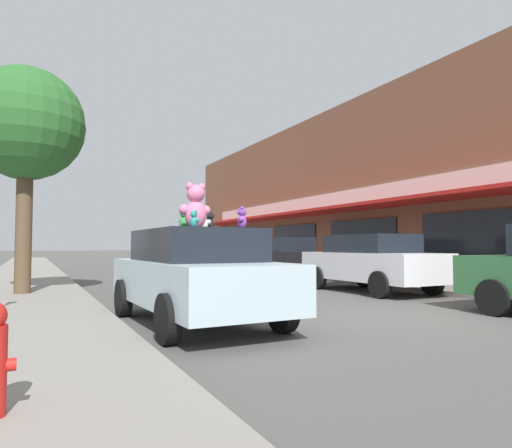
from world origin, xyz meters
TOP-DOWN VIEW (x-y plane):
  - ground_plane at (0.00, 0.00)m, footprint 260.00×260.00m
  - sidewalk_near at (-5.64, 0.00)m, footprint 2.90×90.00m
  - storefront_row at (13.40, 8.85)m, footprint 14.45×38.84m
  - plush_art_car at (-3.02, 0.79)m, footprint 2.07×4.44m
  - teddy_bear_giant at (-3.06, 0.68)m, footprint 0.58×0.37m
  - teddy_bear_green at (-3.12, 1.08)m, footprint 0.21×0.28m
  - teddy_bear_teal at (-3.28, 0.09)m, footprint 0.15×0.21m
  - teddy_bear_purple at (-2.40, 0.26)m, footprint 0.21×0.28m
  - teddy_bear_black at (-2.57, 1.28)m, footprint 0.23×0.26m
  - teddy_bear_cream at (-2.96, 1.16)m, footprint 0.20×0.16m
  - teddy_bear_white at (-2.74, 1.16)m, footprint 0.27×0.22m
  - parked_car_far_center at (3.13, 3.63)m, footprint 1.97×4.41m
  - parked_car_far_right at (3.13, 9.14)m, footprint 1.90×4.66m
  - street_tree at (-5.66, 6.22)m, footprint 2.84×2.84m

SIDE VIEW (x-z plane):
  - ground_plane at x=0.00m, z-range 0.00..0.00m
  - sidewalk_near at x=-5.64m, z-range 0.00..0.12m
  - plush_art_car at x=-3.02m, z-range 0.05..1.61m
  - parked_car_far_center at x=3.13m, z-range 0.05..1.66m
  - parked_car_far_right at x=3.13m, z-range 0.08..1.68m
  - teddy_bear_cream at x=-2.96m, z-range 1.56..1.83m
  - teddy_bear_teal at x=-3.28m, z-range 1.56..1.83m
  - teddy_bear_black at x=-2.57m, z-range 1.56..1.93m
  - teddy_bear_white at x=-2.74m, z-range 1.56..1.93m
  - teddy_bear_green at x=-3.12m, z-range 1.56..1.93m
  - teddy_bear_purple at x=-2.40m, z-range 1.56..1.93m
  - teddy_bear_giant at x=-3.06m, z-range 1.55..2.33m
  - storefront_row at x=13.40m, z-range 0.00..7.78m
  - street_tree at x=-5.66m, z-range 1.49..7.16m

